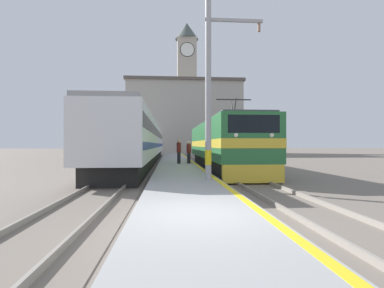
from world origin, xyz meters
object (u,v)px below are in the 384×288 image
at_px(locomotive_train, 221,145).
at_px(clock_tower, 187,84).
at_px(catenary_mast, 210,90).
at_px(second_waiting_passenger, 179,151).
at_px(person_on_platform, 189,152).
at_px(passenger_train, 143,142).

distance_m(locomotive_train, clock_tower, 50.26).
height_order(catenary_mast, second_waiting_passenger, catenary_mast).
height_order(locomotive_train, second_waiting_passenger, locomotive_train).
relative_size(locomotive_train, catenary_mast, 2.26).
bearing_deg(person_on_platform, clock_tower, 86.77).
relative_size(passenger_train, clock_tower, 1.20).
distance_m(passenger_train, clock_tower, 42.51).
xyz_separation_m(locomotive_train, second_waiting_passenger, (-2.96, 1.31, -0.45)).
relative_size(locomotive_train, passenger_train, 0.46).
height_order(passenger_train, catenary_mast, catenary_mast).
bearing_deg(locomotive_train, clock_tower, 89.50).
relative_size(catenary_mast, second_waiting_passenger, 4.08).
bearing_deg(passenger_train, person_on_platform, -61.05).
bearing_deg(second_waiting_passenger, locomotive_train, -23.92).
bearing_deg(person_on_platform, second_waiting_passenger, -173.31).
height_order(locomotive_train, catenary_mast, catenary_mast).
relative_size(locomotive_train, clock_tower, 0.55).
relative_size(locomotive_train, person_on_platform, 9.94).
bearing_deg(person_on_platform, catenary_mast, -88.93).
distance_m(person_on_platform, second_waiting_passenger, 0.76).
bearing_deg(catenary_mast, passenger_train, 103.39).
height_order(catenary_mast, clock_tower, clock_tower).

